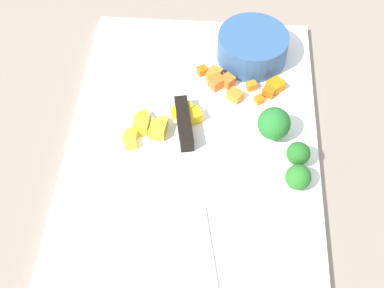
{
  "coord_description": "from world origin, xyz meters",
  "views": [
    {
      "loc": [
        -0.38,
        -0.03,
        0.55
      ],
      "look_at": [
        0.0,
        0.0,
        0.02
      ],
      "focal_mm": 48.23,
      "sensor_mm": 36.0,
      "label": 1
    }
  ],
  "objects": [
    {
      "name": "pepper_dice_1",
      "position": [
        0.04,
        0.04,
        0.02
      ],
      "size": [
        0.01,
        0.01,
        0.01
      ],
      "primitive_type": "cube",
      "rotation": [
        0.0,
        0.0,
        1.57
      ],
      "color": "yellow",
      "rests_on": "cutting_board"
    },
    {
      "name": "pepper_dice_4",
      "position": [
        -0.0,
        0.08,
        0.02
      ],
      "size": [
        0.02,
        0.02,
        0.01
      ],
      "primitive_type": "cube",
      "rotation": [
        0.0,
        0.0,
        0.24
      ],
      "color": "yellow",
      "rests_on": "cutting_board"
    },
    {
      "name": "carrot_dice_1",
      "position": [
        0.08,
        -0.09,
        0.02
      ],
      "size": [
        0.02,
        0.01,
        0.01
      ],
      "primitive_type": "cube",
      "rotation": [
        0.0,
        0.0,
        0.57
      ],
      "color": "orange",
      "rests_on": "cutting_board"
    },
    {
      "name": "carrot_dice_8",
      "position": [
        0.1,
        -0.1,
        0.02
      ],
      "size": [
        0.02,
        0.02,
        0.01
      ],
      "primitive_type": "cube",
      "rotation": [
        0.0,
        0.0,
        2.72
      ],
      "color": "orange",
      "rests_on": "cutting_board"
    },
    {
      "name": "pepper_dice_5",
      "position": [
        0.05,
        0.02,
        0.02
      ],
      "size": [
        0.03,
        0.03,
        0.02
      ],
      "primitive_type": "cube",
      "rotation": [
        0.0,
        0.0,
        0.93
      ],
      "color": "yellow",
      "rests_on": "cutting_board"
    },
    {
      "name": "pepper_dice_6",
      "position": [
        0.03,
        0.07,
        0.02
      ],
      "size": [
        0.02,
        0.02,
        0.02
      ],
      "primitive_type": "cube",
      "rotation": [
        0.0,
        0.0,
        1.53
      ],
      "color": "yellow",
      "rests_on": "cutting_board"
    },
    {
      "name": "carrot_dice_2",
      "position": [
        0.11,
        -0.07,
        0.02
      ],
      "size": [
        0.01,
        0.02,
        0.01
      ],
      "primitive_type": "cube",
      "rotation": [
        0.0,
        0.0,
        2.0
      ],
      "color": "orange",
      "rests_on": "cutting_board"
    },
    {
      "name": "broccoli_floret_0",
      "position": [
        -0.04,
        -0.13,
        0.03
      ],
      "size": [
        0.03,
        0.03,
        0.03
      ],
      "color": "#89B26A",
      "rests_on": "cutting_board"
    },
    {
      "name": "chef_knife",
      "position": [
        -0.02,
        0.0,
        0.02
      ],
      "size": [
        0.32,
        0.08,
        0.02
      ],
      "rotation": [
        0.0,
        0.0,
        3.34
      ],
      "color": "silver",
      "rests_on": "cutting_board"
    },
    {
      "name": "prep_bowl",
      "position": [
        0.17,
        -0.07,
        0.03
      ],
      "size": [
        0.1,
        0.1,
        0.04
      ],
      "primitive_type": "cylinder",
      "color": "#335B8E",
      "rests_on": "cutting_board"
    },
    {
      "name": "ground_plane",
      "position": [
        0.0,
        0.0,
        0.0
      ],
      "size": [
        4.0,
        4.0,
        0.0
      ],
      "primitive_type": "plane",
      "color": "gray"
    },
    {
      "name": "pepper_dice_0",
      "position": [
        0.05,
        -0.0,
        0.02
      ],
      "size": [
        0.02,
        0.02,
        0.02
      ],
      "primitive_type": "cube",
      "rotation": [
        0.0,
        0.0,
        2.04
      ],
      "color": "yellow",
      "rests_on": "cutting_board"
    },
    {
      "name": "broccoli_floret_2",
      "position": [
        0.03,
        -0.1,
        0.04
      ],
      "size": [
        0.04,
        0.04,
        0.05
      ],
      "color": "#85B35C",
      "rests_on": "cutting_board"
    },
    {
      "name": "carrot_dice_6",
      "position": [
        0.11,
        -0.04,
        0.02
      ],
      "size": [
        0.02,
        0.02,
        0.02
      ],
      "primitive_type": "cube",
      "rotation": [
        0.0,
        0.0,
        2.42
      ],
      "color": "orange",
      "rests_on": "cutting_board"
    },
    {
      "name": "pepper_dice_2",
      "position": [
        0.04,
        0.07,
        0.02
      ],
      "size": [
        0.02,
        0.02,
        0.01
      ],
      "primitive_type": "cube",
      "rotation": [
        0.0,
        0.0,
        0.59
      ],
      "color": "yellow",
      "rests_on": "cutting_board"
    },
    {
      "name": "carrot_dice_0",
      "position": [
        0.11,
        -0.03,
        0.02
      ],
      "size": [
        0.03,
        0.03,
        0.02
      ],
      "primitive_type": "cube",
      "rotation": [
        0.0,
        0.0,
        0.68
      ],
      "color": "orange",
      "rests_on": "cutting_board"
    },
    {
      "name": "carrot_dice_5",
      "position": [
        0.11,
        -0.11,
        0.02
      ],
      "size": [
        0.03,
        0.03,
        0.01
      ],
      "primitive_type": "cube",
      "rotation": [
        0.0,
        0.0,
        0.71
      ],
      "color": "orange",
      "rests_on": "cutting_board"
    },
    {
      "name": "pepper_dice_3",
      "position": [
        0.02,
        0.05,
        0.02
      ],
      "size": [
        0.02,
        0.02,
        0.02
      ],
      "primitive_type": "cube",
      "rotation": [
        0.0,
        0.0,
        3.02
      ],
      "color": "yellow",
      "rests_on": "cutting_board"
    },
    {
      "name": "carrot_dice_7",
      "position": [
        0.13,
        -0.01,
        0.02
      ],
      "size": [
        0.02,
        0.02,
        0.01
      ],
      "primitive_type": "cube",
      "rotation": [
        0.0,
        0.0,
        0.54
      ],
      "color": "orange",
      "rests_on": "cutting_board"
    },
    {
      "name": "carrot_dice_4",
      "position": [
        0.12,
        -0.02,
        0.02
      ],
      "size": [
        0.03,
        0.02,
        0.01
      ],
      "primitive_type": "cube",
      "rotation": [
        0.0,
        0.0,
        2.64
      ],
      "color": "orange",
      "rests_on": "cutting_board"
    },
    {
      "name": "pepper_dice_7",
      "position": [
        0.01,
        0.08,
        0.02
      ],
      "size": [
        0.02,
        0.02,
        0.01
      ],
      "primitive_type": "cube",
      "rotation": [
        0.0,
        0.0,
        1.25
      ],
      "color": "yellow",
      "rests_on": "cutting_board"
    },
    {
      "name": "cutting_board",
      "position": [
        0.0,
        0.0,
        0.01
      ],
      "size": [
        0.48,
        0.32,
        0.01
      ],
      "primitive_type": "cube",
      "color": "white",
      "rests_on": "ground_plane"
    },
    {
      "name": "carrot_dice_3",
      "position": [
        0.09,
        -0.05,
        0.02
      ],
      "size": [
        0.02,
        0.02,
        0.01
      ],
      "primitive_type": "cube",
      "rotation": [
        0.0,
        0.0,
        2.52
      ],
      "color": "orange",
      "rests_on": "cutting_board"
    },
    {
      "name": "broccoli_floret_1",
      "position": [
        -0.01,
        -0.13,
        0.03
      ],
      "size": [
        0.03,
        0.03,
        0.04
      ],
      "color": "#8AB066",
      "rests_on": "cutting_board"
    }
  ]
}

